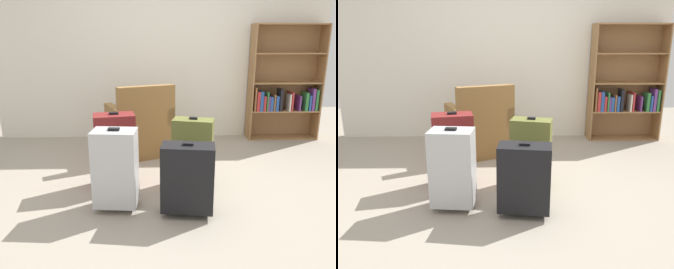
{
  "view_description": "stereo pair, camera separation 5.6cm",
  "coord_description": "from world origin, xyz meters",
  "views": [
    {
      "loc": [
        -0.11,
        -2.81,
        1.39
      ],
      "look_at": [
        0.01,
        0.15,
        0.55
      ],
      "focal_mm": 34.98,
      "sensor_mm": 36.0,
      "label": 1
    },
    {
      "loc": [
        -0.05,
        -2.82,
        1.39
      ],
      "look_at": [
        0.01,
        0.15,
        0.55
      ],
      "focal_mm": 34.98,
      "sensor_mm": 36.0,
      "label": 2
    }
  ],
  "objects": [
    {
      "name": "bookshelf",
      "position": [
        1.76,
        1.88,
        0.75
      ],
      "size": [
        1.02,
        0.28,
        1.64
      ],
      "color": "olive",
      "rests_on": "ground"
    },
    {
      "name": "suitcase_black",
      "position": [
        0.15,
        -0.36,
        0.33
      ],
      "size": [
        0.45,
        0.29,
        0.63
      ],
      "color": "black",
      "rests_on": "ground"
    },
    {
      "name": "ground_plane",
      "position": [
        0.0,
        0.0,
        0.0
      ],
      "size": [
        8.42,
        8.42,
        0.0
      ],
      "primitive_type": "plane",
      "color": "#9E9384"
    },
    {
      "name": "suitcase_dark_red",
      "position": [
        -0.5,
        0.24,
        0.39
      ],
      "size": [
        0.43,
        0.31,
        0.75
      ],
      "color": "maroon",
      "rests_on": "ground"
    },
    {
      "name": "suitcase_silver",
      "position": [
        -0.44,
        -0.24,
        0.37
      ],
      "size": [
        0.38,
        0.28,
        0.72
      ],
      "color": "#B7BABF",
      "rests_on": "ground"
    },
    {
      "name": "suitcase_olive",
      "position": [
        0.26,
        0.19,
        0.37
      ],
      "size": [
        0.42,
        0.3,
        0.71
      ],
      "color": "brown",
      "rests_on": "ground"
    },
    {
      "name": "armchair",
      "position": [
        -0.3,
        1.23,
        0.32
      ],
      "size": [
        0.91,
        0.91,
        0.9
      ],
      "color": "olive",
      "rests_on": "ground"
    },
    {
      "name": "back_wall",
      "position": [
        0.0,
        2.06,
        1.3
      ],
      "size": [
        4.81,
        0.1,
        2.6
      ],
      "primitive_type": "cube",
      "color": "silver",
      "rests_on": "ground"
    },
    {
      "name": "mug",
      "position": [
        0.27,
        1.26,
        0.05
      ],
      "size": [
        0.12,
        0.08,
        0.1
      ],
      "color": "#1E7F4C",
      "rests_on": "ground"
    }
  ]
}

